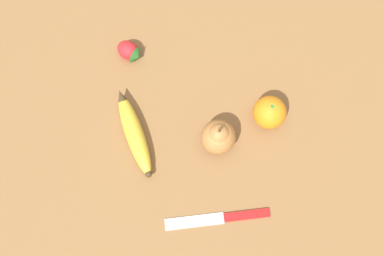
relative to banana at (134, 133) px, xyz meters
The scene contains 6 objects.
ground_plane 0.18m from the banana, 23.94° to the left, with size 3.00×3.00×0.00m, color olive.
banana is the anchor object (origin of this frame).
orange 0.27m from the banana, 26.74° to the left, with size 0.07×0.07×0.07m.
pear 0.16m from the banana, 14.40° to the left, with size 0.07×0.07×0.09m.
strawberry 0.18m from the banana, 113.91° to the left, with size 0.06×0.05×0.04m.
paring_knife 0.24m from the banana, 25.30° to the right, with size 0.19×0.10×0.01m.
Camera 1 is at (0.03, -0.29, 0.86)m, focal length 42.00 mm.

